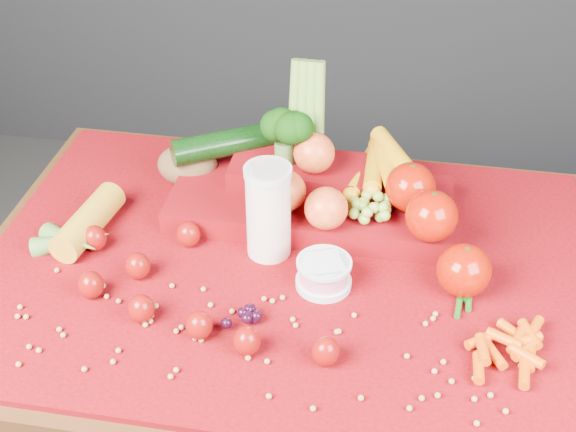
% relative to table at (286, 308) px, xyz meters
% --- Properties ---
extents(table, '(1.10, 0.80, 0.75)m').
position_rel_table_xyz_m(table, '(0.00, 0.00, 0.00)').
color(table, '#35200C').
rests_on(table, ground).
extents(red_cloth, '(1.05, 0.75, 0.01)m').
position_rel_table_xyz_m(red_cloth, '(0.00, 0.00, 0.10)').
color(red_cloth, maroon).
rests_on(red_cloth, table).
extents(milk_glass, '(0.08, 0.08, 0.18)m').
position_rel_table_xyz_m(milk_glass, '(-0.04, 0.03, 0.20)').
color(milk_glass, silver).
rests_on(milk_glass, red_cloth).
extents(yogurt_bowl, '(0.09, 0.09, 0.05)m').
position_rel_table_xyz_m(yogurt_bowl, '(0.07, -0.05, 0.13)').
color(yogurt_bowl, silver).
rests_on(yogurt_bowl, red_cloth).
extents(strawberry_scatter, '(0.48, 0.28, 0.05)m').
position_rel_table_xyz_m(strawberry_scatter, '(-0.16, -0.13, 0.13)').
color(strawberry_scatter, maroon).
rests_on(strawberry_scatter, red_cloth).
extents(dark_grape_cluster, '(0.06, 0.05, 0.03)m').
position_rel_table_xyz_m(dark_grape_cluster, '(-0.04, -0.16, 0.12)').
color(dark_grape_cluster, black).
rests_on(dark_grape_cluster, red_cloth).
extents(soybean_scatter, '(0.84, 0.24, 0.01)m').
position_rel_table_xyz_m(soybean_scatter, '(0.00, -0.20, 0.11)').
color(soybean_scatter, '#AA8449').
rests_on(soybean_scatter, red_cloth).
extents(corn_ear, '(0.20, 0.24, 0.06)m').
position_rel_table_xyz_m(corn_ear, '(-0.38, -0.01, 0.13)').
color(corn_ear, gold).
rests_on(corn_ear, red_cloth).
extents(potato, '(0.12, 0.09, 0.08)m').
position_rel_table_xyz_m(potato, '(-0.23, 0.21, 0.15)').
color(potato, brown).
rests_on(potato, red_cloth).
extents(baby_carrot_pile, '(0.18, 0.17, 0.03)m').
position_rel_table_xyz_m(baby_carrot_pile, '(0.36, -0.16, 0.12)').
color(baby_carrot_pile, '#D44B07').
rests_on(baby_carrot_pile, red_cloth).
extents(green_bean_pile, '(0.14, 0.12, 0.01)m').
position_rel_table_xyz_m(green_bean_pile, '(0.31, -0.01, 0.11)').
color(green_bean_pile, '#1A5D15').
rests_on(green_bean_pile, red_cloth).
extents(produce_mound, '(0.61, 0.39, 0.27)m').
position_rel_table_xyz_m(produce_mound, '(0.06, 0.15, 0.17)').
color(produce_mound, maroon).
rests_on(produce_mound, red_cloth).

